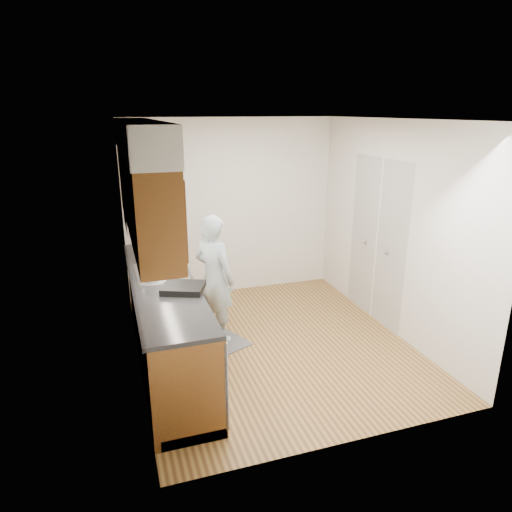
{
  "coord_description": "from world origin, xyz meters",
  "views": [
    {
      "loc": [
        -1.66,
        -4.44,
        2.59
      ],
      "look_at": [
        -0.12,
        0.25,
        1.0
      ],
      "focal_mm": 32.0,
      "sensor_mm": 36.0,
      "label": 1
    }
  ],
  "objects_px": {
    "person": "(214,270)",
    "soap_bottle_a": "(155,249)",
    "soap_bottle_c": "(162,246)",
    "soap_bottle_b": "(168,249)",
    "steel_can": "(176,249)",
    "dish_rack": "(183,288)"
  },
  "relations": [
    {
      "from": "steel_can",
      "to": "dish_rack",
      "type": "height_order",
      "value": "steel_can"
    },
    {
      "from": "dish_rack",
      "to": "soap_bottle_b",
      "type": "bearing_deg",
      "value": 112.03
    },
    {
      "from": "steel_can",
      "to": "dish_rack",
      "type": "bearing_deg",
      "value": -95.14
    },
    {
      "from": "soap_bottle_a",
      "to": "steel_can",
      "type": "relative_size",
      "value": 2.37
    },
    {
      "from": "soap_bottle_b",
      "to": "dish_rack",
      "type": "distance_m",
      "value": 1.13
    },
    {
      "from": "soap_bottle_b",
      "to": "person",
      "type": "bearing_deg",
      "value": -44.5
    },
    {
      "from": "person",
      "to": "soap_bottle_b",
      "type": "relative_size",
      "value": 9.9
    },
    {
      "from": "soap_bottle_a",
      "to": "soap_bottle_c",
      "type": "relative_size",
      "value": 1.37
    },
    {
      "from": "soap_bottle_a",
      "to": "steel_can",
      "type": "xyz_separation_m",
      "value": [
        0.25,
        0.18,
        -0.08
      ]
    },
    {
      "from": "person",
      "to": "soap_bottle_a",
      "type": "xyz_separation_m",
      "value": [
        -0.6,
        0.33,
        0.21
      ]
    },
    {
      "from": "steel_can",
      "to": "dish_rack",
      "type": "xyz_separation_m",
      "value": [
        -0.11,
        -1.21,
        -0.02
      ]
    },
    {
      "from": "person",
      "to": "soap_bottle_a",
      "type": "distance_m",
      "value": 0.72
    },
    {
      "from": "person",
      "to": "dish_rack",
      "type": "distance_m",
      "value": 0.84
    },
    {
      "from": "person",
      "to": "soap_bottle_c",
      "type": "relative_size",
      "value": 8.87
    },
    {
      "from": "soap_bottle_b",
      "to": "soap_bottle_c",
      "type": "height_order",
      "value": "soap_bottle_c"
    },
    {
      "from": "soap_bottle_c",
      "to": "steel_can",
      "type": "height_order",
      "value": "soap_bottle_c"
    },
    {
      "from": "person",
      "to": "soap_bottle_b",
      "type": "height_order",
      "value": "person"
    },
    {
      "from": "soap_bottle_c",
      "to": "dish_rack",
      "type": "relative_size",
      "value": 0.5
    },
    {
      "from": "soap_bottle_c",
      "to": "dish_rack",
      "type": "bearing_deg",
      "value": -88.35
    },
    {
      "from": "soap_bottle_a",
      "to": "soap_bottle_b",
      "type": "height_order",
      "value": "soap_bottle_a"
    },
    {
      "from": "soap_bottle_a",
      "to": "soap_bottle_c",
      "type": "xyz_separation_m",
      "value": [
        0.11,
        0.24,
        -0.04
      ]
    },
    {
      "from": "soap_bottle_c",
      "to": "dish_rack",
      "type": "height_order",
      "value": "soap_bottle_c"
    }
  ]
}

